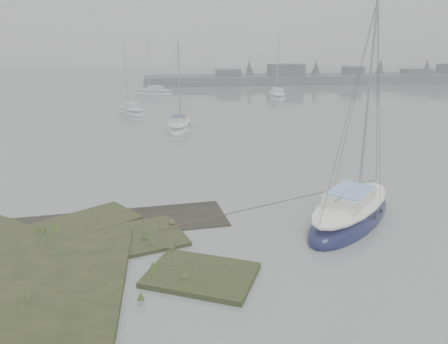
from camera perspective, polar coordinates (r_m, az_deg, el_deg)
ground at (r=44.04m, az=-6.84°, el=7.03°), size 160.00×160.00×0.00m
far_shoreline at (r=80.33m, az=12.70°, el=11.91°), size 60.00×8.00×4.15m
sailboat_main at (r=19.80m, az=16.15°, el=-5.36°), size 6.52×6.69×9.93m
sailboat_white at (r=38.14m, az=-5.83°, el=5.88°), size 2.59×5.93×8.09m
sailboat_far_a at (r=47.03m, az=-12.06°, el=7.71°), size 3.94×5.59×7.57m
sailboat_far_b at (r=58.25m, az=6.94°, el=9.76°), size 2.85×6.40×8.72m
sailboat_far_c at (r=62.27m, az=-9.09°, el=10.13°), size 6.02×3.97×8.10m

